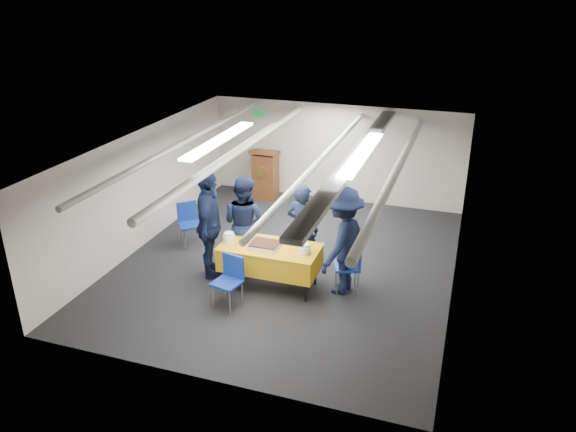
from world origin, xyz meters
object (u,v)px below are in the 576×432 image
at_px(chair_left, 189,219).
at_px(sailor_a, 302,229).
at_px(sheet_cake, 265,245).
at_px(sailor_c, 209,225).
at_px(sailor_b, 244,223).
at_px(serving_table, 270,257).
at_px(podium, 265,173).
at_px(chair_near, 230,276).
at_px(chair_right, 352,262).
at_px(sailor_d, 342,241).

xyz_separation_m(chair_left, sailor_a, (2.46, -0.33, 0.30)).
height_order(sheet_cake, sailor_c, sailor_c).
height_order(sailor_a, sailor_b, sailor_b).
xyz_separation_m(serving_table, sailor_b, (-0.69, 0.54, 0.32)).
xyz_separation_m(serving_table, sailor_a, (0.35, 0.74, 0.27)).
relative_size(sheet_cake, sailor_b, 0.29).
bearing_deg(sailor_c, sheet_cake, -113.15).
bearing_deg(sheet_cake, serving_table, 37.85).
height_order(podium, chair_near, podium).
bearing_deg(sailor_a, sheet_cake, 70.95).
height_order(serving_table, chair_left, chair_left).
relative_size(chair_right, chair_left, 1.00).
relative_size(sheet_cake, chair_right, 0.58).
bearing_deg(chair_near, sheet_cake, 64.73).
xyz_separation_m(sailor_a, sailor_b, (-1.04, -0.20, 0.05)).
bearing_deg(sheet_cake, sailor_b, 136.71).
xyz_separation_m(sheet_cake, chair_right, (1.43, 0.39, -0.28)).
bearing_deg(chair_left, chair_near, -46.96).
height_order(chair_left, sailor_a, sailor_a).
xyz_separation_m(chair_near, chair_right, (1.76, 1.11, 0.00)).
relative_size(sailor_b, sailor_d, 0.94).
height_order(sheet_cake, chair_near, chair_near).
bearing_deg(sailor_a, sailor_d, 159.27).
distance_m(chair_right, chair_left, 3.55).
distance_m(chair_left, sailor_a, 2.50).
bearing_deg(podium, chair_left, -100.36).
bearing_deg(sailor_d, chair_left, -92.60).
relative_size(serving_table, sheet_cake, 3.35).
xyz_separation_m(podium, sailor_d, (2.77, -3.70, 0.32)).
distance_m(sheet_cake, sailor_c, 1.08).
bearing_deg(sailor_c, serving_table, -110.18).
xyz_separation_m(podium, chair_right, (2.94, -3.62, -0.08)).
relative_size(chair_left, sailor_a, 0.52).
bearing_deg(podium, chair_near, -75.97).
bearing_deg(sailor_b, sheet_cake, 149.48).
relative_size(podium, chair_near, 1.44).
xyz_separation_m(sailor_b, sailor_d, (1.88, -0.27, 0.05)).
relative_size(chair_right, sailor_b, 0.49).
bearing_deg(sailor_c, chair_near, -156.06).
bearing_deg(sailor_d, podium, -132.09).
relative_size(serving_table, sailor_a, 1.02).
bearing_deg(sailor_b, sailor_a, -156.37).
height_order(chair_near, sailor_c, sailor_c).
distance_m(podium, sailor_a, 3.77).
bearing_deg(sailor_b, sailor_c, 61.30).
height_order(chair_near, sailor_d, sailor_d).
height_order(serving_table, sailor_b, sailor_b).
relative_size(sailor_a, sailor_c, 0.85).
distance_m(chair_near, sailor_c, 1.18).
bearing_deg(chair_right, sailor_d, -155.98).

